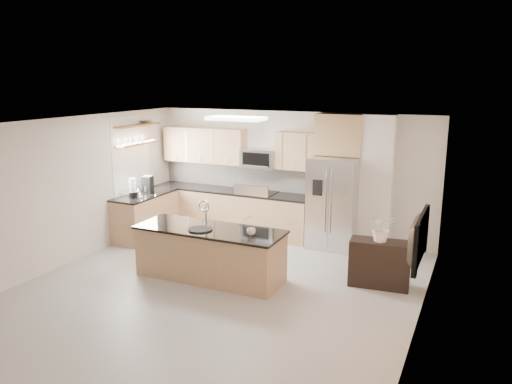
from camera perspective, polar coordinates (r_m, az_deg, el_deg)
The scene contains 27 objects.
floor at distance 7.94m, azimuth -4.84°, elevation -11.35°, with size 6.50×6.50×0.00m, color #ADAAA5.
ceiling at distance 7.27m, azimuth -5.23°, elevation 7.69°, with size 6.00×6.50×0.02m, color silver.
wall_back at distance 10.37m, azimuth 3.91°, elevation 2.00°, with size 6.00×0.02×2.60m, color beige.
wall_front at distance 5.10m, azimuth -23.77°, elevation -10.76°, with size 6.00×0.02×2.60m, color beige.
wall_left at distance 9.32m, azimuth -21.26°, elevation -0.09°, with size 0.02×6.50×2.60m, color beige.
wall_right at distance 6.59m, azimuth 18.33°, elevation -5.00°, with size 0.02×6.50×2.60m, color beige.
back_counter at distance 10.76m, azimuth -2.88°, elevation -2.10°, with size 3.55×0.66×1.44m.
left_counter at distance 10.65m, azimuth -12.54°, elevation -2.63°, with size 0.66×1.50×0.92m.
range at distance 10.49m, azimuth 0.13°, elevation -2.48°, with size 0.76×0.64×1.14m.
upper_cabinets at distance 10.67m, azimuth -2.94°, elevation 5.18°, with size 3.50×0.33×0.75m.
microwave at distance 10.35m, azimuth 0.42°, elevation 3.87°, with size 0.76×0.40×0.40m.
refrigerator at distance 9.78m, azimuth 8.88°, elevation -1.24°, with size 0.92×0.78×1.78m.
partition_column at distance 9.74m, azimuth 13.64°, elevation 0.95°, with size 0.60×0.30×2.60m, color white.
window at distance 10.58m, azimuth -14.16°, elevation 3.79°, with size 0.04×1.15×1.65m.
shelf_lower at distance 10.54m, azimuth -13.37°, elevation 5.44°, with size 0.30×1.20×0.04m, color olive.
shelf_upper at distance 10.50m, azimuth -13.47°, elevation 7.44°, with size 0.30×1.20×0.04m, color olive.
ceiling_fixture at distance 8.86m, azimuth -2.28°, elevation 8.40°, with size 1.00×0.50×0.06m, color white.
island at distance 8.33m, azimuth -5.26°, elevation -6.96°, with size 2.48×0.91×1.28m.
credenza at distance 8.24m, azimuth 13.95°, elevation -7.94°, with size 0.94×0.40×0.75m, color black.
cup at distance 7.81m, azimuth -0.56°, elevation -4.56°, with size 0.14×0.14×0.11m, color white.
platter at distance 8.13m, azimuth -6.39°, elevation -4.26°, with size 0.40×0.40×0.02m, color black.
blender at distance 10.23m, azimuth -13.90°, elevation 0.31°, with size 0.17×0.17×0.39m.
kettle at distance 10.30m, azimuth -13.28°, elevation 0.01°, with size 0.18×0.18×0.22m.
coffee_maker at distance 10.63m, azimuth -12.29°, elevation 0.83°, with size 0.24×0.27×0.35m.
bowl at distance 10.74m, azimuth -12.47°, elevation 7.92°, with size 0.33×0.33×0.08m, color silver.
flower_vase at distance 7.99m, azimuth 14.25°, elevation -3.25°, with size 0.60×0.52×0.67m, color white.
television at distance 6.40m, azimuth 17.35°, elevation -5.01°, with size 1.08×0.14×0.62m, color black.
Camera 1 is at (3.62, -6.27, 3.25)m, focal length 35.00 mm.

